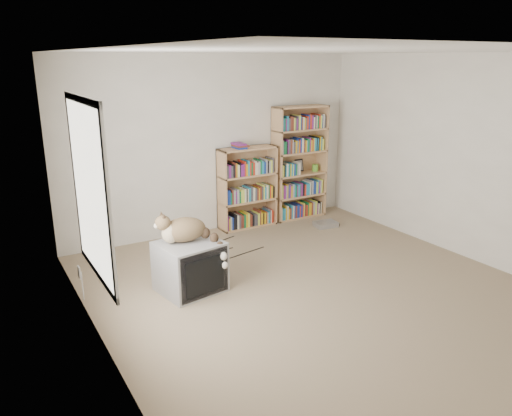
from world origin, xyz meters
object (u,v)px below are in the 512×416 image
bookcase_tall (299,165)px  cat (190,233)px  bookcase_short (247,191)px  dvd_player (326,224)px  crt_tv (190,266)px

bookcase_tall → cat: bearing=-148.2°
bookcase_short → dvd_player: bearing=-32.2°
cat → bookcase_short: size_ratio=0.58×
cat → dvd_player: size_ratio=2.11×
bookcase_short → dvd_player: (1.00, -0.63, -0.51)m
bookcase_tall → bookcase_short: 0.97m
cat → bookcase_short: bookcase_short is taller
crt_tv → cat: (0.02, 0.01, 0.37)m
cat → dvd_player: cat is taller
dvd_player → bookcase_tall: bearing=105.1°
bookcase_short → crt_tv: bearing=-135.5°
crt_tv → cat: cat is taller
crt_tv → cat: bearing=23.2°
cat → bookcase_tall: (2.51, 1.56, 0.18)m
crt_tv → cat: 0.37m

